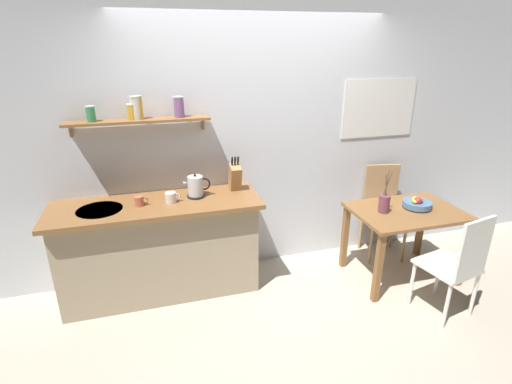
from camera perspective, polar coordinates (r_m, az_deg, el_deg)
ground_plane at (r=3.84m, az=2.54°, el=-14.50°), size 14.00×14.00×0.00m
back_wall at (r=3.90m, az=2.72°, el=8.01°), size 6.80×0.11×2.70m
kitchen_counter at (r=3.72m, az=-13.90°, el=-7.95°), size 1.83×0.63×0.93m
wall_shelf at (r=3.49m, az=-16.76°, el=10.87°), size 1.21×0.20×0.33m
dining_table at (r=4.06m, az=21.16°, el=-3.97°), size 1.03×0.72×0.73m
dining_chair_near at (r=3.67m, az=27.59°, el=-9.18°), size 0.49×0.49×0.97m
dining_chair_far at (r=4.48m, az=18.10°, el=-2.12°), size 0.49×0.46×1.01m
fruit_bowl at (r=4.08m, az=22.66°, el=-1.56°), size 0.28×0.28×0.13m
twig_vase at (r=3.85m, az=18.37°, el=-1.61°), size 0.10×0.10×0.42m
electric_kettle at (r=3.53m, az=-8.85°, el=0.76°), size 0.24×0.16×0.22m
knife_block at (r=3.65m, az=-3.12°, el=2.29°), size 0.10×0.19×0.34m
coffee_mug_by_sink at (r=3.47m, az=-16.79°, el=-1.29°), size 0.12×0.08×0.09m
coffee_mug_spare at (r=3.47m, az=-12.41°, el=-0.80°), size 0.13×0.09×0.09m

